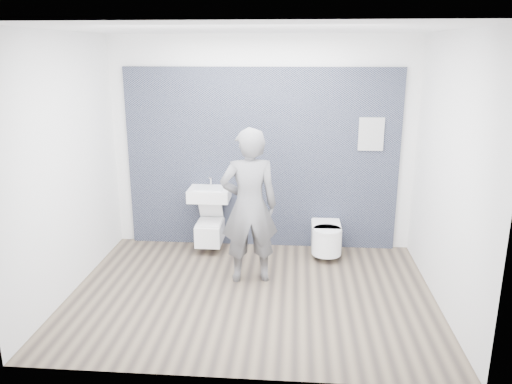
# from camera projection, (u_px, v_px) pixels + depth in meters

# --- Properties ---
(ground) EXTENTS (4.00, 4.00, 0.00)m
(ground) POSITION_uv_depth(u_px,v_px,m) (252.00, 293.00, 5.55)
(ground) COLOR brown
(ground) RESTS_ON ground
(room_shell) EXTENTS (4.00, 4.00, 4.00)m
(room_shell) POSITION_uv_depth(u_px,v_px,m) (251.00, 138.00, 5.07)
(room_shell) COLOR silver
(room_shell) RESTS_ON ground
(tile_wall) EXTENTS (3.60, 0.06, 2.40)m
(tile_wall) POSITION_uv_depth(u_px,v_px,m) (261.00, 244.00, 6.95)
(tile_wall) COLOR black
(tile_wall) RESTS_ON ground
(washbasin) EXTENTS (0.54, 0.40, 0.40)m
(washbasin) POSITION_uv_depth(u_px,v_px,m) (209.00, 194.00, 6.57)
(washbasin) COLOR white
(washbasin) RESTS_ON ground
(toilet_square) EXTENTS (0.33, 0.48, 0.61)m
(toilet_square) POSITION_uv_depth(u_px,v_px,m) (210.00, 231.00, 6.67)
(toilet_square) COLOR white
(toilet_square) RESTS_ON ground
(toilet_rounded) EXTENTS (0.38, 0.64, 0.35)m
(toilet_rounded) POSITION_uv_depth(u_px,v_px,m) (326.00, 238.00, 6.48)
(toilet_rounded) COLOR white
(toilet_rounded) RESTS_ON ground
(info_placard) EXTENTS (0.32, 0.03, 0.42)m
(info_placard) POSITION_uv_depth(u_px,v_px,m) (364.00, 248.00, 6.80)
(info_placard) COLOR silver
(info_placard) RESTS_ON ground
(visitor) EXTENTS (0.73, 0.55, 1.80)m
(visitor) POSITION_uv_depth(u_px,v_px,m) (249.00, 206.00, 5.64)
(visitor) COLOR #5C5C60
(visitor) RESTS_ON ground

